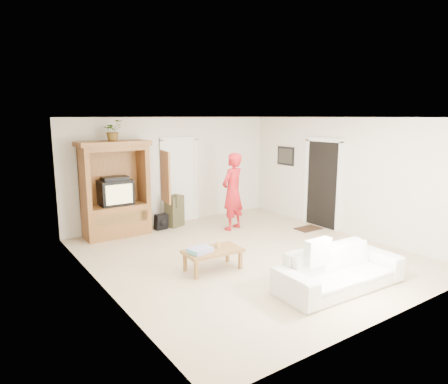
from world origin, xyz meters
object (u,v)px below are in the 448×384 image
at_px(man, 233,192).
at_px(sofa, 340,269).
at_px(armoire, 117,195).
at_px(coffee_table, 213,252).

xyz_separation_m(man, sofa, (-0.56, -3.62, -0.59)).
relative_size(armoire, sofa, 1.00).
bearing_deg(armoire, man, -23.60).
xyz_separation_m(man, coffee_table, (-1.77, -1.89, -0.58)).
height_order(man, coffee_table, man).
bearing_deg(coffee_table, man, 49.46).
xyz_separation_m(armoire, sofa, (1.83, -4.66, -0.60)).
bearing_deg(man, sofa, 61.49).
distance_m(armoire, man, 2.61).
height_order(armoire, sofa, armoire).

